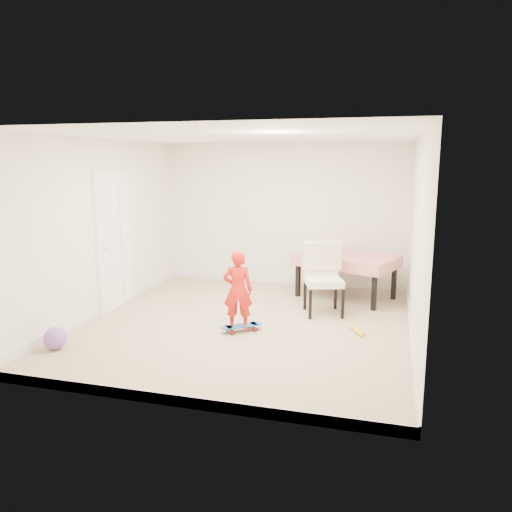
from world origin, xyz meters
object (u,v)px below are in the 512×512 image
(skateboard, at_px, (242,328))
(child, at_px, (238,293))
(balloon, at_px, (55,338))
(dining_table, at_px, (346,276))
(dining_chair, at_px, (324,279))

(skateboard, bearing_deg, child, 164.96)
(balloon, bearing_deg, child, 31.64)
(dining_table, distance_m, child, 2.45)
(dining_chair, xyz_separation_m, balloon, (-2.97, -2.31, -0.40))
(dining_table, distance_m, balloon, 4.62)
(dining_table, xyz_separation_m, dining_chair, (-0.23, -1.01, 0.17))
(dining_chair, distance_m, balloon, 3.78)
(child, bearing_deg, dining_chair, -147.09)
(skateboard, distance_m, child, 0.50)
(dining_table, bearing_deg, child, -98.99)
(dining_table, bearing_deg, skateboard, -98.34)
(child, bearing_deg, dining_table, -135.16)
(skateboard, height_order, balloon, balloon)
(skateboard, bearing_deg, dining_table, 21.67)
(child, xyz_separation_m, balloon, (-1.97, -1.21, -0.40))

